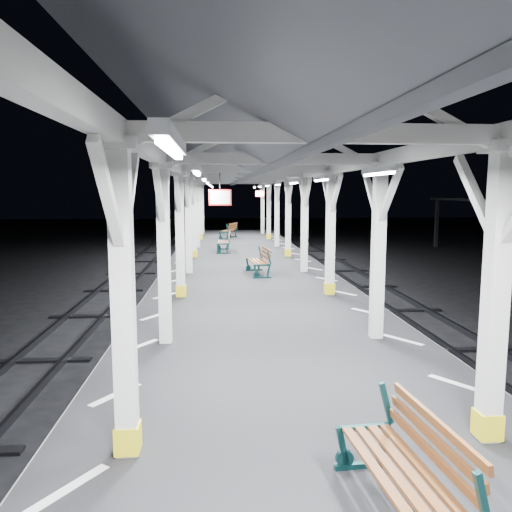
{
  "coord_description": "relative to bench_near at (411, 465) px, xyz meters",
  "views": [
    {
      "loc": [
        -1.03,
        -11.12,
        3.79
      ],
      "look_at": [
        -0.07,
        1.13,
        2.2
      ],
      "focal_mm": 35.0,
      "sensor_mm": 36.0,
      "label": 1
    }
  ],
  "objects": [
    {
      "name": "platform",
      "position": [
        -0.59,
        7.27,
        -0.99
      ],
      "size": [
        6.0,
        50.0,
        1.0
      ],
      "primitive_type": "cube",
      "color": "black",
      "rests_on": "ground"
    },
    {
      "name": "bench_mid",
      "position": [
        -0.16,
        12.8,
        -0.01
      ],
      "size": [
        0.78,
        1.71,
        0.9
      ],
      "rotation": [
        0.0,
        0.0,
        0.1
      ],
      "color": "#0C2C2D",
      "rests_on": "platform"
    },
    {
      "name": "canopy",
      "position": [
        -0.59,
        7.25,
        3.07
      ],
      "size": [
        5.4,
        49.0,
        4.65
      ],
      "color": "silver",
      "rests_on": "platform"
    },
    {
      "name": "track_left",
      "position": [
        -5.59,
        7.27,
        -1.41
      ],
      "size": [
        2.2,
        60.0,
        0.16
      ],
      "color": "#2D2D33",
      "rests_on": "ground"
    },
    {
      "name": "bench_far",
      "position": [
        -1.25,
        19.34,
        0.01
      ],
      "size": [
        0.65,
        1.7,
        0.92
      ],
      "rotation": [
        0.0,
        0.0,
        -0.01
      ],
      "color": "#0C2C2D",
      "rests_on": "platform"
    },
    {
      "name": "bench_near",
      "position": [
        0.0,
        0.0,
        0.0
      ],
      "size": [
        0.75,
        1.72,
        0.91
      ],
      "rotation": [
        0.0,
        0.0,
        0.08
      ],
      "color": "#0C2C2D",
      "rests_on": "platform"
    },
    {
      "name": "ground",
      "position": [
        -0.59,
        7.27,
        -1.49
      ],
      "size": [
        120.0,
        120.0,
        0.0
      ],
      "primitive_type": "plane",
      "color": "black",
      "rests_on": "ground"
    },
    {
      "name": "bench_extra",
      "position": [
        -0.85,
        26.03,
        0.01
      ],
      "size": [
        1.17,
        1.82,
        0.92
      ],
      "rotation": [
        0.0,
        0.0,
        -0.35
      ],
      "color": "#0C2C2D",
      "rests_on": "platform"
    },
    {
      "name": "hazard_stripes_right",
      "position": [
        1.86,
        7.27,
        -0.48
      ],
      "size": [
        1.0,
        48.0,
        0.01
      ],
      "primitive_type": "cube",
      "color": "silver",
      "rests_on": "platform"
    },
    {
      "name": "hazard_stripes_left",
      "position": [
        -3.04,
        7.27,
        -0.48
      ],
      "size": [
        1.0,
        48.0,
        0.01
      ],
      "primitive_type": "cube",
      "color": "silver",
      "rests_on": "platform"
    },
    {
      "name": "track_right",
      "position": [
        4.41,
        7.27,
        -1.41
      ],
      "size": [
        2.2,
        60.0,
        0.16
      ],
      "color": "#2D2D33",
      "rests_on": "ground"
    }
  ]
}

